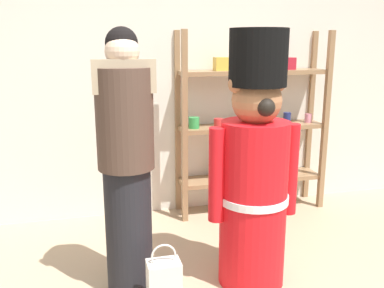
{
  "coord_description": "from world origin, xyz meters",
  "views": [
    {
      "loc": [
        -0.77,
        -1.76,
        1.62
      ],
      "look_at": [
        -0.13,
        0.76,
        1.0
      ],
      "focal_mm": 39.43,
      "sensor_mm": 36.0,
      "label": 1
    }
  ],
  "objects_px": {
    "merchandise_shelf": "(252,123)",
    "shopping_bag": "(164,288)",
    "person_shopper": "(126,164)",
    "teddy_bear_guard": "(254,172)"
  },
  "relations": [
    {
      "from": "merchandise_shelf",
      "to": "shopping_bag",
      "type": "bearing_deg",
      "value": -127.7
    },
    {
      "from": "shopping_bag",
      "to": "person_shopper",
      "type": "bearing_deg",
      "value": 118.62
    },
    {
      "from": "merchandise_shelf",
      "to": "person_shopper",
      "type": "xyz_separation_m",
      "value": [
        -1.32,
        -1.18,
        0.01
      ]
    },
    {
      "from": "teddy_bear_guard",
      "to": "person_shopper",
      "type": "bearing_deg",
      "value": 174.41
    },
    {
      "from": "merchandise_shelf",
      "to": "shopping_bag",
      "type": "relative_size",
      "value": 3.7
    },
    {
      "from": "merchandise_shelf",
      "to": "shopping_bag",
      "type": "distance_m",
      "value": 2.01
    },
    {
      "from": "person_shopper",
      "to": "shopping_bag",
      "type": "xyz_separation_m",
      "value": [
        0.17,
        -0.31,
        -0.7
      ]
    },
    {
      "from": "merchandise_shelf",
      "to": "teddy_bear_guard",
      "type": "height_order",
      "value": "merchandise_shelf"
    },
    {
      "from": "merchandise_shelf",
      "to": "teddy_bear_guard",
      "type": "distance_m",
      "value": 1.36
    },
    {
      "from": "merchandise_shelf",
      "to": "teddy_bear_guard",
      "type": "xyz_separation_m",
      "value": [
        -0.49,
        -1.26,
        -0.08
      ]
    }
  ]
}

